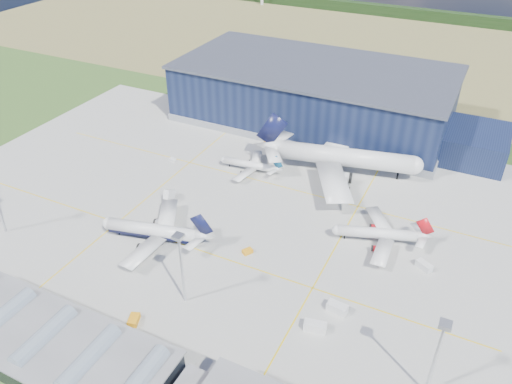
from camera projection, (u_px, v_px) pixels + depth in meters
The scene contains 22 objects.
ground at pixel (209, 231), 164.19m from camera, with size 600.00×600.00×0.00m, color #34531F.
apron at pixel (224, 214), 171.66m from camera, with size 220.00×160.00×0.08m.
farmland at pixel (380, 46), 328.81m from camera, with size 600.00×220.00×0.01m, color olive.
treeline at pixel (407, 13), 386.46m from camera, with size 600.00×8.00×8.00m, color black.
hangar at pixel (319, 98), 227.69m from camera, with size 145.00×62.00×26.10m.
glass_concourse at pixel (58, 349), 119.63m from camera, with size 78.00×23.00×8.60m.
light_mast_center at pixel (181, 258), 129.54m from camera, with size 2.60×2.60×23.00m.
light_mast_east at pixel (438, 347), 105.61m from camera, with size 2.60×2.60×23.00m.
airliner_navy at pixel (152, 224), 156.82m from camera, with size 38.11×37.28×12.43m, color silver, non-canonical shape.
airliner_red at pixel (378, 229), 156.60m from camera, with size 32.01×31.31×10.44m, color silver, non-canonical shape.
airliner_widebody at pixel (346, 148), 189.12m from camera, with size 65.62×64.19×21.40m, color silver, non-canonical shape.
airliner_regional at pixel (249, 161), 193.89m from camera, with size 26.27×25.70×8.57m, color silver, non-canonical shape.
gse_tug_a at pixel (134, 320), 131.03m from camera, with size 2.47×4.05×1.69m, color orange.
gse_tug_b at pixel (247, 251), 154.37m from camera, with size 2.06×3.09×1.34m, color orange.
gse_van_a at pixel (315, 327), 128.59m from camera, with size 2.55×5.85×2.55m, color silver.
gse_van_b at pixel (424, 266), 148.09m from camera, with size 2.29×5.00×2.29m, color silver.
gse_tug_c at pixel (265, 144), 213.54m from camera, with size 1.85×2.96×1.29m, color orange.
gse_cart_b at pixel (173, 160), 202.14m from camera, with size 1.83×2.75×1.19m, color silver.
gse_van_c at pixel (337, 308), 133.91m from camera, with size 2.64×5.50×2.64m, color silver.
airstair at pixel (170, 197), 177.98m from camera, with size 2.08×5.20×3.33m, color silver.
car_a at pixel (147, 346), 124.06m from camera, with size 1.54×3.82×1.30m, color #99999E.
car_b at pixel (220, 379), 116.40m from camera, with size 1.30×3.72×1.23m, color #99999E.
Camera 1 is at (71.13, -109.78, 101.22)m, focal length 35.00 mm.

